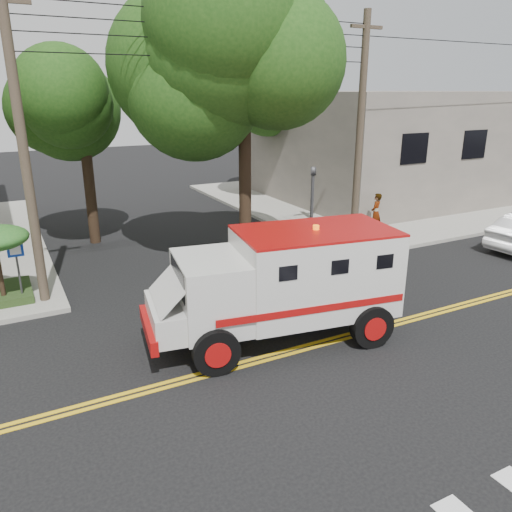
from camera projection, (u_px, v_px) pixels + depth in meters
ground at (306, 347)px, 12.70m from camera, size 100.00×100.00×0.00m
sidewalk_ne at (373, 198)px, 29.95m from camera, size 17.00×17.00×0.15m
building_right at (390, 144)px, 30.05m from camera, size 14.00×12.00×6.00m
utility_pole_left at (24, 156)px, 13.87m from camera, size 0.28×0.28×9.00m
utility_pole_right at (360, 137)px, 19.25m from camera, size 0.28×0.28×9.00m
tree_main at (260, 59)px, 16.49m from camera, size 6.08×5.70×9.85m
tree_left at (90, 103)px, 19.63m from camera, size 4.48×4.20×7.70m
tree_right at (289, 92)px, 27.91m from camera, size 4.80×4.50×8.20m
traffic_signal at (312, 204)px, 18.37m from camera, size 0.15×0.18×3.60m
accessibility_sign at (17, 263)px, 14.75m from camera, size 0.45×0.10×2.02m
armored_truck at (285, 280)px, 12.69m from camera, size 6.64×3.36×2.90m
pedestrian_a at (376, 213)px, 22.23m from camera, size 0.76×0.69×1.75m
pedestrian_b at (386, 201)px, 24.68m from camera, size 0.95×0.81×1.72m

